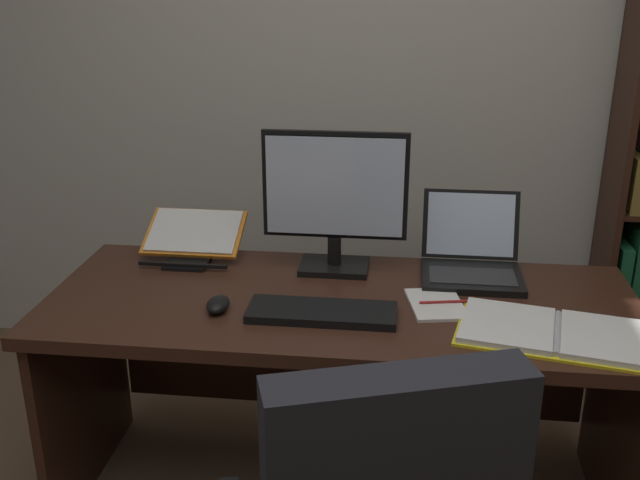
% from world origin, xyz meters
% --- Properties ---
extents(wall_back, '(5.39, 0.12, 2.89)m').
position_xyz_m(wall_back, '(0.00, 1.96, 1.45)').
color(wall_back, beige).
rests_on(wall_back, ground).
extents(desk, '(1.76, 0.70, 0.72)m').
position_xyz_m(desk, '(-0.10, 0.99, 0.53)').
color(desk, '#381E14').
rests_on(desk, ground).
extents(monitor, '(0.46, 0.16, 0.45)m').
position_xyz_m(monitor, '(-0.14, 1.13, 0.95)').
color(monitor, black).
rests_on(monitor, desk).
extents(laptop, '(0.31, 0.32, 0.24)m').
position_xyz_m(laptop, '(0.30, 1.14, 0.77)').
color(laptop, black).
rests_on(laptop, desk).
extents(keyboard, '(0.42, 0.15, 0.02)m').
position_xyz_m(keyboard, '(-0.14, 0.79, 0.73)').
color(keyboard, black).
rests_on(keyboard, desk).
extents(computer_mouse, '(0.06, 0.10, 0.04)m').
position_xyz_m(computer_mouse, '(-0.44, 0.79, 0.74)').
color(computer_mouse, black).
rests_on(computer_mouse, desk).
extents(reading_stand_with_book, '(0.33, 0.27, 0.13)m').
position_xyz_m(reading_stand_with_book, '(-0.63, 1.20, 0.78)').
color(reading_stand_with_book, black).
rests_on(reading_stand_with_book, desk).
extents(open_binder, '(0.56, 0.37, 0.02)m').
position_xyz_m(open_binder, '(0.49, 0.74, 0.73)').
color(open_binder, yellow).
rests_on(open_binder, desk).
extents(notepad, '(0.19, 0.23, 0.01)m').
position_xyz_m(notepad, '(0.18, 0.89, 0.72)').
color(notepad, silver).
rests_on(notepad, desk).
extents(pen, '(0.14, 0.03, 0.01)m').
position_xyz_m(pen, '(0.20, 0.89, 0.73)').
color(pen, maroon).
rests_on(pen, notepad).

